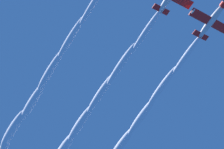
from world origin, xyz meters
TOP-DOWN VIEW (x-y plane):
  - airplane_lead at (4.16, -8.34)m, footprint 7.84×8.43m
  - smoke_trail_right_wingman at (40.30, 14.69)m, footprint 56.68×9.09m

SIDE VIEW (x-z plane):
  - smoke_trail_right_wingman at x=40.30m, z-range 75.58..78.43m
  - airplane_lead at x=4.16m, z-range 75.84..78.96m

